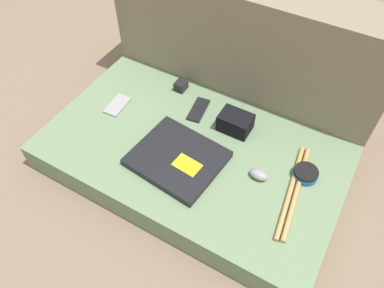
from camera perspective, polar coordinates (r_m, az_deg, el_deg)
ground_plane at (r=1.42m, az=-0.00°, el=-3.39°), size 8.00×8.00×0.00m
couch_seat at (r=1.37m, az=-0.00°, el=-2.01°), size 1.06×0.62×0.11m
couch_backrest at (r=1.50m, az=8.06°, el=13.81°), size 1.06×0.20×0.53m
laptop at (r=1.29m, az=-2.24°, el=-2.18°), size 0.32×0.28×0.03m
computer_mouse at (r=1.26m, az=10.15°, el=-4.56°), size 0.06×0.04×0.03m
speaker_puck at (r=1.30m, az=16.91°, el=-4.35°), size 0.08×0.08×0.03m
phone_silver at (r=1.50m, az=-11.29°, el=5.82°), size 0.07×0.12×0.01m
phone_black at (r=1.45m, az=0.98°, el=5.24°), size 0.07×0.13×0.01m
camera_pouch at (r=1.37m, az=6.61°, el=3.29°), size 0.12×0.08×0.07m
charger_brick at (r=1.53m, az=-1.69°, el=8.90°), size 0.04×0.05×0.04m
drumstick_pair at (r=1.26m, az=15.23°, el=-6.82°), size 0.08×0.38×0.02m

